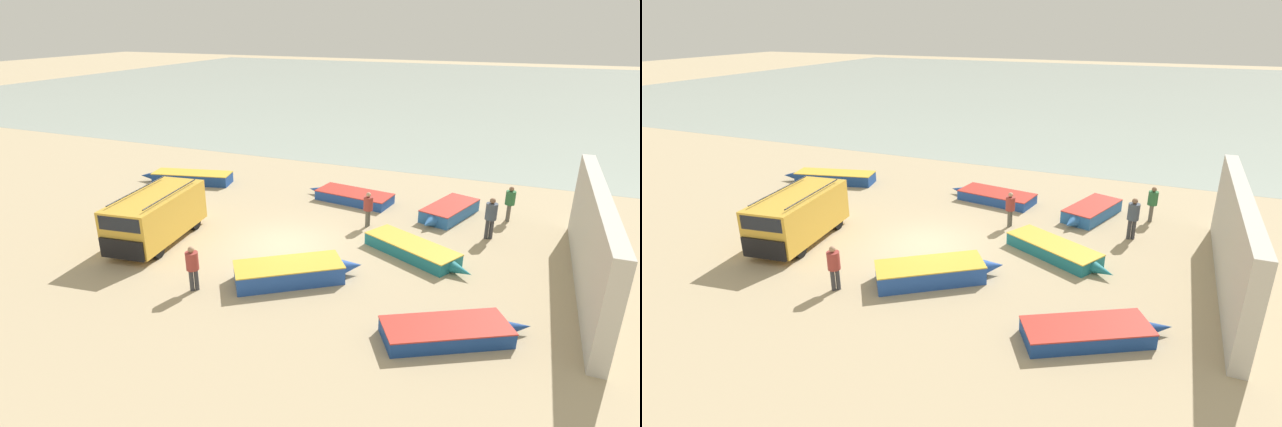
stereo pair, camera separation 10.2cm
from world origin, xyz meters
TOP-DOWN VIEW (x-y plane):
  - ground_plane at (0.00, 0.00)m, footprint 200.00×200.00m
  - sea_water at (0.00, 52.00)m, footprint 120.00×80.00m
  - harbor_wall at (11.05, 1.00)m, footprint 0.50×10.51m
  - parked_van at (-4.99, -1.66)m, footprint 2.56×5.01m
  - fishing_rowboat_0 at (0.85, 6.02)m, footprint 4.66×2.16m
  - fishing_rowboat_1 at (1.63, -2.59)m, footprint 4.31×3.51m
  - fishing_rowboat_2 at (7.27, -4.01)m, footprint 4.30×3.02m
  - fishing_rowboat_3 at (5.14, 0.96)m, footprint 4.56×2.99m
  - fishing_rowboat_4 at (-8.63, 5.39)m, footprint 5.36×2.28m
  - fishing_rowboat_5 at (5.70, 5.61)m, footprint 2.43×4.07m
  - fisherman_0 at (2.56, 3.14)m, footprint 0.42×0.42m
  - fisherman_1 at (8.28, 6.22)m, footprint 0.43×0.43m
  - fisherman_2 at (-1.18, -4.49)m, footprint 0.43×0.43m
  - fisherman_3 at (7.65, 3.82)m, footprint 0.47×0.47m

SIDE VIEW (x-z plane):
  - ground_plane at x=0.00m, z-range 0.00..0.00m
  - sea_water at x=0.00m, z-range 0.00..0.01m
  - fishing_rowboat_2 at x=7.27m, z-range 0.00..0.49m
  - fishing_rowboat_0 at x=0.85m, z-range 0.00..0.50m
  - fishing_rowboat_3 at x=5.14m, z-range 0.00..0.51m
  - fishing_rowboat_5 at x=5.70m, z-range 0.00..0.59m
  - fishing_rowboat_4 at x=-8.63m, z-range 0.00..0.61m
  - fishing_rowboat_1 at x=1.63m, z-range 0.00..0.67m
  - fisherman_0 at x=2.56m, z-range 0.16..1.75m
  - fisherman_2 at x=-1.18m, z-range 0.16..1.79m
  - fisherman_1 at x=8.28m, z-range 0.16..1.80m
  - fisherman_3 at x=7.65m, z-range 0.18..1.98m
  - parked_van at x=-4.99m, z-range 0.05..2.20m
  - harbor_wall at x=11.05m, z-range 0.00..3.38m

